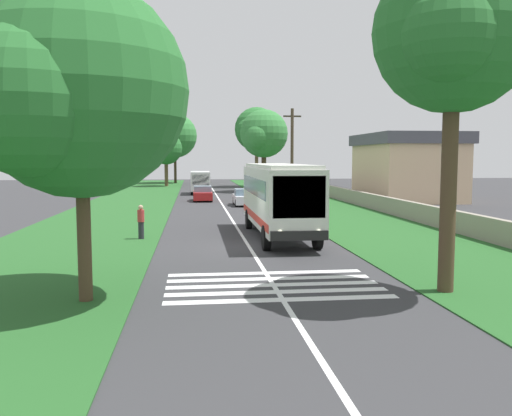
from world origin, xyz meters
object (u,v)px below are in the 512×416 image
(roadside_tree_left_0, at_px, (76,97))
(roadside_tree_left_2, at_px, (174,137))
(trailing_car_1, at_px, (203,194))
(trailing_minibus_0, at_px, (200,180))
(roadside_tree_left_1, at_px, (165,149))
(roadside_tree_right_2, at_px, (449,38))
(roadside_tree_right_1, at_px, (255,131))
(roadside_building, at_px, (407,167))
(coach_bus, at_px, (278,195))
(pedestrian, at_px, (141,221))
(roadside_tree_right_0, at_px, (263,135))
(trailing_car_0, at_px, (244,198))
(utility_pole, at_px, (292,157))

(roadside_tree_left_0, distance_m, roadside_tree_left_2, 72.36)
(trailing_car_1, height_order, trailing_minibus_0, trailing_minibus_0)
(roadside_tree_left_1, xyz_separation_m, roadside_tree_right_2, (-62.72, -11.36, 2.23))
(trailing_car_1, distance_m, roadside_tree_right_1, 26.70)
(trailing_car_1, xyz_separation_m, roadside_tree_left_0, (-35.50, 4.05, 5.04))
(roadside_tree_left_0, xyz_separation_m, roadside_building, (34.22, -23.62, -2.47))
(roadside_tree_right_1, height_order, roadside_building, roadside_tree_right_1)
(coach_bus, height_order, pedestrian, coach_bus)
(trailing_car_1, distance_m, roadside_building, 19.77)
(trailing_car_1, xyz_separation_m, roadside_tree_right_1, (24.48, -7.87, 7.22))
(roadside_tree_left_1, distance_m, roadside_building, 37.40)
(roadside_building, bearing_deg, roadside_tree_right_2, 159.31)
(roadside_tree_left_0, distance_m, roadside_tree_right_0, 50.24)
(trailing_car_1, distance_m, roadside_tree_right_2, 36.93)
(roadside_tree_right_0, distance_m, roadside_tree_right_1, 11.15)
(roadside_tree_left_0, bearing_deg, coach_bus, -32.81)
(roadside_building, bearing_deg, trailing_minibus_0, 59.94)
(coach_bus, xyz_separation_m, roadside_tree_left_1, (50.92, 8.23, 3.14))
(roadside_tree_right_2, bearing_deg, trailing_car_0, 5.78)
(pedestrian, bearing_deg, roadside_tree_right_0, -16.34)
(trailing_minibus_0, bearing_deg, roadside_tree_right_2, -171.72)
(coach_bus, bearing_deg, roadside_tree_left_2, 6.93)
(coach_bus, xyz_separation_m, trailing_car_0, (18.72, -0.04, -1.48))
(roadside_tree_left_2, bearing_deg, roadside_building, -148.34)
(trailing_car_0, height_order, trailing_car_1, same)
(roadside_tree_right_2, bearing_deg, trailing_minibus_0, 8.28)
(coach_bus, height_order, roadside_tree_left_0, roadside_tree_left_0)
(roadside_tree_left_1, height_order, roadside_tree_right_0, roadside_tree_right_0)
(trailing_minibus_0, xyz_separation_m, roadside_tree_right_2, (-45.78, -6.66, 5.97))
(roadside_tree_left_0, bearing_deg, pedestrian, -2.91)
(coach_bus, height_order, trailing_minibus_0, coach_bus)
(trailing_car_0, height_order, roadside_tree_right_2, roadside_tree_right_2)
(coach_bus, height_order, utility_pole, utility_pole)
(trailing_car_0, xyz_separation_m, roadside_tree_left_0, (-30.33, 7.53, 5.04))
(roadside_tree_right_0, height_order, utility_pole, roadside_tree_right_0)
(roadside_tree_left_0, bearing_deg, roadside_tree_right_2, -91.00)
(coach_bus, distance_m, trailing_minibus_0, 34.16)
(trailing_car_1, bearing_deg, trailing_minibus_0, 0.54)
(coach_bus, xyz_separation_m, pedestrian, (-0.14, 6.91, -1.24))
(roadside_tree_right_2, bearing_deg, roadside_tree_left_1, 10.26)
(coach_bus, height_order, roadside_tree_left_2, roadside_tree_left_2)
(trailing_car_1, relative_size, roadside_tree_left_0, 0.49)
(roadside_tree_right_1, xyz_separation_m, roadside_tree_right_2, (-60.16, 1.30, -0.37))
(trailing_minibus_0, xyz_separation_m, utility_pole, (-19.52, -6.92, 2.56))
(trailing_car_1, height_order, roadside_tree_left_1, roadside_tree_left_1)
(roadside_tree_right_2, bearing_deg, roadside_tree_left_0, 89.00)
(roadside_tree_left_1, bearing_deg, roadside_tree_left_0, -179.32)
(trailing_minibus_0, xyz_separation_m, roadside_building, (-11.37, -19.66, 1.70))
(trailing_minibus_0, distance_m, roadside_tree_right_1, 17.62)
(roadside_tree_left_2, distance_m, pedestrian, 61.22)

